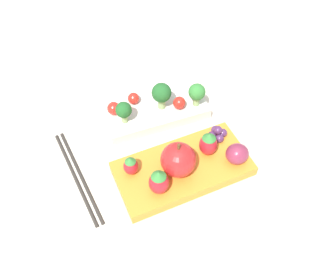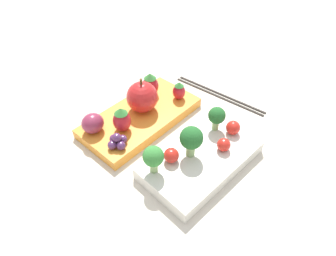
{
  "view_description": "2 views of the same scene",
  "coord_description": "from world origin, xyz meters",
  "px_view_note": "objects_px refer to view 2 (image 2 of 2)",
  "views": [
    {
      "loc": [
        -0.12,
        -0.42,
        0.54
      ],
      "look_at": [
        0.01,
        -0.0,
        0.03
      ],
      "focal_mm": 40.0,
      "sensor_mm": 36.0,
      "label": 1
    },
    {
      "loc": [
        0.25,
        0.29,
        0.39
      ],
      "look_at": [
        0.01,
        -0.0,
        0.03
      ],
      "focal_mm": 32.0,
      "sensor_mm": 36.0,
      "label": 2
    }
  ],
  "objects_px": {
    "broccoli_floret_1": "(153,157)",
    "grape_cluster": "(117,141)",
    "broccoli_floret_2": "(191,139)",
    "cherry_tomato_2": "(171,155)",
    "bento_box_savoury": "(200,161)",
    "strawberry_1": "(122,120)",
    "apple": "(141,98)",
    "chopsticks_pair": "(219,94)",
    "plum": "(93,123)",
    "cherry_tomato_0": "(224,145)",
    "strawberry_0": "(179,91)",
    "cherry_tomato_1": "(233,128)",
    "bento_box_fruit": "(141,117)",
    "strawberry_2": "(150,85)",
    "broccoli_floret_0": "(217,116)"
  },
  "relations": [
    {
      "from": "strawberry_0",
      "to": "cherry_tomato_0",
      "type": "bearing_deg",
      "value": 75.5
    },
    {
      "from": "broccoli_floret_2",
      "to": "cherry_tomato_2",
      "type": "xyz_separation_m",
      "value": [
        0.03,
        -0.01,
        -0.02
      ]
    },
    {
      "from": "apple",
      "to": "cherry_tomato_1",
      "type": "bearing_deg",
      "value": 117.47
    },
    {
      "from": "bento_box_fruit",
      "to": "broccoli_floret_2",
      "type": "height_order",
      "value": "broccoli_floret_2"
    },
    {
      "from": "strawberry_1",
      "to": "apple",
      "type": "bearing_deg",
      "value": -158.92
    },
    {
      "from": "grape_cluster",
      "to": "chopsticks_pair",
      "type": "height_order",
      "value": "grape_cluster"
    },
    {
      "from": "broccoli_floret_0",
      "to": "cherry_tomato_2",
      "type": "bearing_deg",
      "value": 3.18
    },
    {
      "from": "bento_box_savoury",
      "to": "strawberry_0",
      "type": "height_order",
      "value": "strawberry_0"
    },
    {
      "from": "bento_box_fruit",
      "to": "bento_box_savoury",
      "type": "bearing_deg",
      "value": 93.33
    },
    {
      "from": "bento_box_savoury",
      "to": "strawberry_1",
      "type": "distance_m",
      "value": 0.15
    },
    {
      "from": "strawberry_1",
      "to": "plum",
      "type": "bearing_deg",
      "value": -36.67
    },
    {
      "from": "broccoli_floret_1",
      "to": "chopsticks_pair",
      "type": "relative_size",
      "value": 0.24
    },
    {
      "from": "broccoli_floret_1",
      "to": "strawberry_0",
      "type": "bearing_deg",
      "value": -143.2
    },
    {
      "from": "broccoli_floret_1",
      "to": "plum",
      "type": "relative_size",
      "value": 1.24
    },
    {
      "from": "bento_box_savoury",
      "to": "strawberry_0",
      "type": "relative_size",
      "value": 5.36
    },
    {
      "from": "broccoli_floret_0",
      "to": "plum",
      "type": "bearing_deg",
      "value": -39.99
    },
    {
      "from": "apple",
      "to": "plum",
      "type": "height_order",
      "value": "apple"
    },
    {
      "from": "chopsticks_pair",
      "to": "bento_box_savoury",
      "type": "bearing_deg",
      "value": 33.31
    },
    {
      "from": "bento_box_savoury",
      "to": "plum",
      "type": "bearing_deg",
      "value": -59.28
    },
    {
      "from": "bento_box_fruit",
      "to": "cherry_tomato_1",
      "type": "xyz_separation_m",
      "value": [
        -0.09,
        0.15,
        0.03
      ]
    },
    {
      "from": "bento_box_savoury",
      "to": "strawberry_1",
      "type": "relative_size",
      "value": 4.21
    },
    {
      "from": "broccoli_floret_2",
      "to": "grape_cluster",
      "type": "bearing_deg",
      "value": -51.54
    },
    {
      "from": "cherry_tomato_0",
      "to": "grape_cluster",
      "type": "xyz_separation_m",
      "value": [
        0.13,
        -0.12,
        -0.01
      ]
    },
    {
      "from": "bento_box_fruit",
      "to": "apple",
      "type": "height_order",
      "value": "apple"
    },
    {
      "from": "broccoli_floret_1",
      "to": "grape_cluster",
      "type": "xyz_separation_m",
      "value": [
        0.01,
        -0.08,
        -0.03
      ]
    },
    {
      "from": "apple",
      "to": "chopsticks_pair",
      "type": "distance_m",
      "value": 0.18
    },
    {
      "from": "cherry_tomato_0",
      "to": "plum",
      "type": "xyz_separation_m",
      "value": [
        0.14,
        -0.18,
        0.0
      ]
    },
    {
      "from": "strawberry_2",
      "to": "apple",
      "type": "bearing_deg",
      "value": 32.24
    },
    {
      "from": "bento_box_savoury",
      "to": "grape_cluster",
      "type": "xyz_separation_m",
      "value": [
        0.09,
        -0.11,
        0.02
      ]
    },
    {
      "from": "cherry_tomato_0",
      "to": "cherry_tomato_2",
      "type": "bearing_deg",
      "value": -24.69
    },
    {
      "from": "apple",
      "to": "strawberry_0",
      "type": "relative_size",
      "value": 1.81
    },
    {
      "from": "plum",
      "to": "grape_cluster",
      "type": "distance_m",
      "value": 0.06
    },
    {
      "from": "strawberry_1",
      "to": "strawberry_0",
      "type": "bearing_deg",
      "value": -178.47
    },
    {
      "from": "bento_box_savoury",
      "to": "plum",
      "type": "distance_m",
      "value": 0.2
    },
    {
      "from": "plum",
      "to": "chopsticks_pair",
      "type": "height_order",
      "value": "plum"
    },
    {
      "from": "bento_box_savoury",
      "to": "broccoli_floret_2",
      "type": "relative_size",
      "value": 3.62
    },
    {
      "from": "strawberry_0",
      "to": "strawberry_2",
      "type": "xyz_separation_m",
      "value": [
        0.04,
        -0.05,
        0.01
      ]
    },
    {
      "from": "cherry_tomato_1",
      "to": "strawberry_2",
      "type": "bearing_deg",
      "value": -78.67
    },
    {
      "from": "strawberry_1",
      "to": "grape_cluster",
      "type": "xyz_separation_m",
      "value": [
        0.03,
        0.03,
        -0.01
      ]
    },
    {
      "from": "bento_box_fruit",
      "to": "cherry_tomato_1",
      "type": "bearing_deg",
      "value": 120.78
    },
    {
      "from": "broccoli_floret_0",
      "to": "cherry_tomato_1",
      "type": "height_order",
      "value": "broccoli_floret_0"
    },
    {
      "from": "bento_box_fruit",
      "to": "broccoli_floret_2",
      "type": "distance_m",
      "value": 0.15
    },
    {
      "from": "apple",
      "to": "strawberry_2",
      "type": "xyz_separation_m",
      "value": [
        -0.04,
        -0.03,
        -0.01
      ]
    },
    {
      "from": "bento_box_savoury",
      "to": "cherry_tomato_2",
      "type": "height_order",
      "value": "cherry_tomato_2"
    },
    {
      "from": "strawberry_2",
      "to": "cherry_tomato_0",
      "type": "bearing_deg",
      "value": 88.62
    },
    {
      "from": "cherry_tomato_0",
      "to": "strawberry_2",
      "type": "distance_m",
      "value": 0.2
    },
    {
      "from": "chopsticks_pair",
      "to": "broccoli_floret_0",
      "type": "bearing_deg",
      "value": 38.36
    },
    {
      "from": "broccoli_floret_1",
      "to": "strawberry_1",
      "type": "bearing_deg",
      "value": -98.94
    },
    {
      "from": "bento_box_savoury",
      "to": "chopsticks_pair",
      "type": "height_order",
      "value": "bento_box_savoury"
    },
    {
      "from": "cherry_tomato_2",
      "to": "grape_cluster",
      "type": "distance_m",
      "value": 0.1
    }
  ]
}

